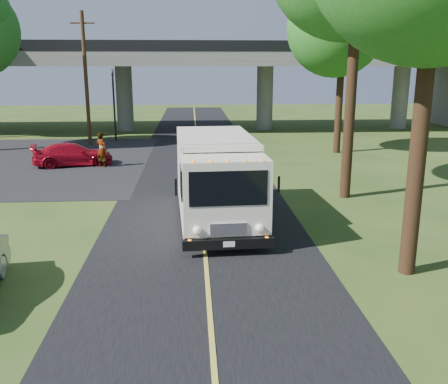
{
  "coord_description": "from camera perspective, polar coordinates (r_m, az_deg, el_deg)",
  "views": [
    {
      "loc": [
        -0.35,
        -11.41,
        5.56
      ],
      "look_at": [
        0.65,
        3.97,
        1.6
      ],
      "focal_mm": 40.0,
      "sensor_mm": 36.0,
      "label": 1
    }
  ],
  "objects": [
    {
      "name": "ground",
      "position": [
        12.7,
        -1.81,
        -11.57
      ],
      "size": [
        120.0,
        120.0,
        0.0
      ],
      "primitive_type": "plane",
      "color": "#2C4619",
      "rests_on": "ground"
    },
    {
      "name": "utility_pole",
      "position": [
        36.14,
        -15.5,
        12.38
      ],
      "size": [
        1.6,
        0.26,
        9.0
      ],
      "color": "#472D19",
      "rests_on": "ground"
    },
    {
      "name": "red_sedan",
      "position": [
        29.37,
        -16.91,
        4.13
      ],
      "size": [
        4.68,
        2.84,
        1.27
      ],
      "primitive_type": "imported",
      "rotation": [
        0.0,
        0.0,
        1.83
      ],
      "color": "#A40A1A",
      "rests_on": "ground"
    },
    {
      "name": "tree_right_far",
      "position": [
        32.79,
        14.0,
        18.81
      ],
      "size": [
        5.77,
        5.67,
        10.99
      ],
      "color": "#382314",
      "rests_on": "ground"
    },
    {
      "name": "parking_lot",
      "position": [
        31.77,
        -23.28,
        3.17
      ],
      "size": [
        16.0,
        18.0,
        0.01
      ],
      "primitive_type": "cube",
      "color": "black",
      "rests_on": "ground"
    },
    {
      "name": "lane_line",
      "position": [
        22.12,
        -2.7,
        -0.08
      ],
      "size": [
        0.12,
        90.0,
        0.01
      ],
      "primitive_type": "cube",
      "color": "gold",
      "rests_on": "road"
    },
    {
      "name": "pedestrian",
      "position": [
        28.44,
        -13.8,
        4.72
      ],
      "size": [
        0.85,
        0.77,
        1.95
      ],
      "primitive_type": "imported",
      "rotation": [
        0.0,
        0.0,
        2.58
      ],
      "color": "gray",
      "rests_on": "ground"
    },
    {
      "name": "step_van",
      "position": [
        17.84,
        -0.85,
        1.79
      ],
      "size": [
        3.03,
        7.41,
        3.06
      ],
      "rotation": [
        0.0,
        0.0,
        0.05
      ],
      "color": "silver",
      "rests_on": "ground"
    },
    {
      "name": "road",
      "position": [
        22.12,
        -2.7,
        -0.13
      ],
      "size": [
        7.0,
        90.0,
        0.02
      ],
      "primitive_type": "cube",
      "color": "black",
      "rests_on": "ground"
    },
    {
      "name": "overpass",
      "position": [
        43.42,
        -3.34,
        13.07
      ],
      "size": [
        54.0,
        10.0,
        7.3
      ],
      "color": "slate",
      "rests_on": "ground"
    },
    {
      "name": "traffic_signal",
      "position": [
        37.91,
        -12.49,
        10.51
      ],
      "size": [
        0.18,
        0.22,
        5.2
      ],
      "color": "black",
      "rests_on": "ground"
    }
  ]
}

